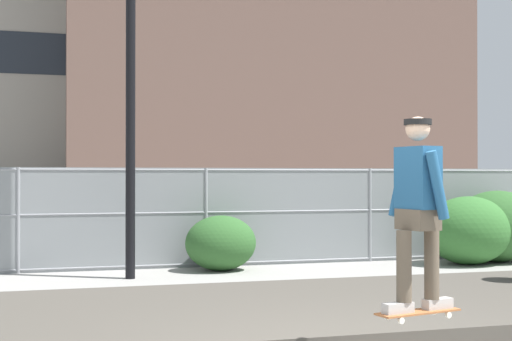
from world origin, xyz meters
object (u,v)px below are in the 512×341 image
object	(u,v)px
shrub_center	(469,230)
shrub_right	(498,226)
skateboard	(418,312)
skater	(418,201)
parked_car_mid	(216,214)
street_lamp	(131,3)
shrub_left	(221,243)

from	to	relation	value
shrub_center	shrub_right	size ratio (longest dim) A/B	0.93
skateboard	shrub_right	distance (m)	8.53
skater	parked_car_mid	bearing A→B (deg)	87.62
skateboard	skater	bearing A→B (deg)	-90.00
street_lamp	parked_car_mid	world-z (taller)	street_lamp
parked_car_mid	skateboard	bearing A→B (deg)	-92.38
skater	shrub_center	bearing A→B (deg)	54.64
skateboard	shrub_center	world-z (taller)	shrub_center
shrub_left	shrub_right	distance (m)	5.57
street_lamp	shrub_right	distance (m)	8.20
street_lamp	shrub_center	distance (m)	7.53
shrub_left	shrub_center	world-z (taller)	shrub_center
skater	shrub_left	world-z (taller)	skater
shrub_left	skater	bearing A→B (deg)	-88.16
street_lamp	shrub_left	world-z (taller)	street_lamp
skateboard	shrub_center	distance (m)	7.88
parked_car_mid	shrub_left	xyz separation A→B (m)	(-0.65, -3.42, -0.34)
skater	shrub_left	distance (m)	6.90
skateboard	street_lamp	bearing A→B (deg)	106.63
skateboard	street_lamp	world-z (taller)	street_lamp
shrub_center	shrub_right	distance (m)	0.82
parked_car_mid	shrub_center	bearing A→B (deg)	-42.71
skater	shrub_center	xyz separation A→B (m)	(4.56, 6.43, -0.82)
parked_car_mid	shrub_right	world-z (taller)	parked_car_mid
skater	shrub_right	size ratio (longest dim) A/B	0.92
shrub_right	shrub_center	bearing A→B (deg)	-164.53
skater	street_lamp	world-z (taller)	street_lamp
skater	street_lamp	size ratio (longest dim) A/B	0.23
street_lamp	shrub_center	size ratio (longest dim) A/B	4.38
skateboard	street_lamp	size ratio (longest dim) A/B	0.11
street_lamp	shrub_right	size ratio (longest dim) A/B	4.07
shrub_right	skateboard	bearing A→B (deg)	-128.82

